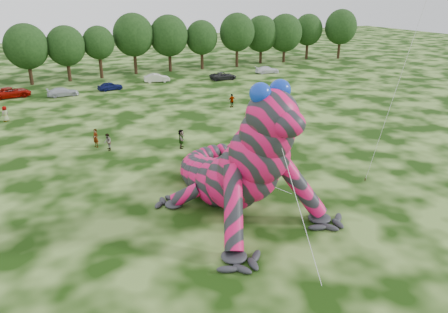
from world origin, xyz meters
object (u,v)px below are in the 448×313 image
tree_17 (340,34)px  car_3 (63,92)px  spectator_0 (96,138)px  inflatable_gecko (222,140)px  car_4 (110,86)px  car_7 (267,70)px  spectator_1 (108,142)px  car_6 (223,76)px  spectator_5 (181,139)px  tree_11 (169,43)px  tree_16 (308,37)px  tree_13 (237,40)px  car_5 (157,78)px  tree_10 (134,44)px  tree_15 (285,38)px  tree_9 (99,52)px  spectator_3 (232,101)px  tree_12 (202,45)px  tree_14 (261,40)px  tree_8 (67,54)px  spectator_4 (5,114)px  car_2 (11,92)px  tree_7 (27,54)px

tree_17 → car_3: bearing=-169.9°
tree_17 → spectator_0: tree_17 is taller
inflatable_gecko → spectator_0: (-5.74, 16.02, -3.91)m
car_4 → car_7: car_7 is taller
spectator_1 → inflatable_gecko: bearing=23.7°
tree_17 → car_6: 34.67m
spectator_5 → tree_11: bearing=6.1°
car_7 → spectator_0: size_ratio=2.37×
tree_16 → car_4: (-45.24, -12.23, -4.06)m
tree_13 → spectator_5: (-26.50, -38.48, -4.13)m
tree_11 → tree_13: bearing=-4.6°
car_5 → car_7: (20.33, -1.33, -0.05)m
tree_16 → car_6: (-26.41, -12.62, -4.06)m
tree_10 → tree_15: size_ratio=1.09×
tree_9 → spectator_5: bearing=-90.6°
car_4 → tree_15: bearing=-81.9°
inflatable_gecko → spectator_1: inflatable_gecko is taller
spectator_0 → spectator_3: 20.20m
inflatable_gecko → tree_12: bearing=56.7°
tree_14 → spectator_3: (-21.41, -28.66, -3.82)m
inflatable_gecko → car_5: inflatable_gecko is taller
inflatable_gecko → tree_12: inflatable_gecko is taller
tree_12 → tree_17: (31.94, -1.08, 0.66)m
tree_13 → tree_15: bearing=3.3°
tree_15 → car_7: (-9.73, -9.31, -4.19)m
tree_8 → tree_13: tree_13 is taller
tree_13 → tree_16: 18.46m
tree_13 → spectator_5: size_ratio=5.44×
tree_8 → spectator_1: 36.11m
spectator_1 → spectator_5: bearing=74.4°
inflatable_gecko → tree_16: 70.34m
car_4 → tree_13: bearing=-77.1°
inflatable_gecko → car_4: inflatable_gecko is taller
inflatable_gecko → tree_11: 53.74m
tree_15 → tree_10: bearing=178.5°
inflatable_gecko → spectator_4: 32.73m
spectator_0 → spectator_5: size_ratio=0.99×
tree_11 → car_4: tree_11 is taller
tree_17 → car_2: 65.95m
tree_15 → spectator_1: 57.69m
spectator_1 → car_7: bearing=133.4°
car_3 → spectator_5: size_ratio=2.31×
tree_11 → tree_14: size_ratio=1.07×
car_2 → spectator_0: spectator_0 is taller
tree_17 → spectator_1: tree_17 is taller
tree_15 → tree_7: bearing=-178.9°
tree_8 → tree_13: size_ratio=0.88×
car_2 → car_6: car_2 is taller
tree_11 → car_5: 10.88m
tree_11 → tree_13: tree_13 is taller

